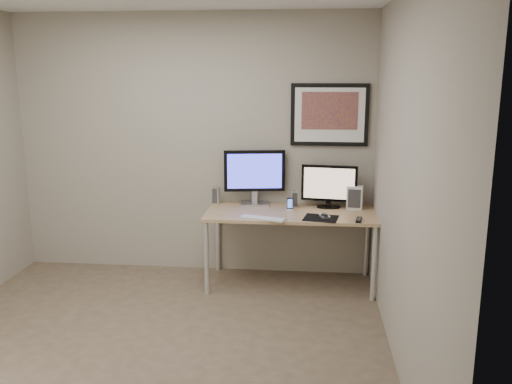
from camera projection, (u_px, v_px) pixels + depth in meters
floor at (150, 347)px, 4.08m from camera, size 3.60×3.60×0.00m
room at (158, 123)px, 4.16m from camera, size 3.60×3.60×3.60m
desk at (291, 218)px, 5.15m from camera, size 1.60×0.70×0.73m
framed_art at (330, 115)px, 5.23m from camera, size 0.75×0.04×0.60m
monitor_large at (254, 175)px, 5.34m from camera, size 0.60×0.23×0.55m
monitor_tv at (329, 185)px, 5.23m from camera, size 0.54×0.15×0.42m
speaker_left at (216, 195)px, 5.43m from camera, size 0.09×0.09×0.17m
speaker_right at (294, 199)px, 5.28m from camera, size 0.08×0.08×0.16m
phone_dock at (290, 204)px, 5.17m from camera, size 0.07×0.07×0.13m
keyboard at (263, 218)px, 4.88m from camera, size 0.44×0.23×0.01m
mousepad at (321, 218)px, 4.91m from camera, size 0.34×0.32×0.00m
mouse at (325, 215)px, 4.91m from camera, size 0.10×0.13×0.04m
remote at (359, 220)px, 4.83m from camera, size 0.07×0.17×0.02m
fan_unit at (355, 197)px, 5.22m from camera, size 0.16×0.13×0.23m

